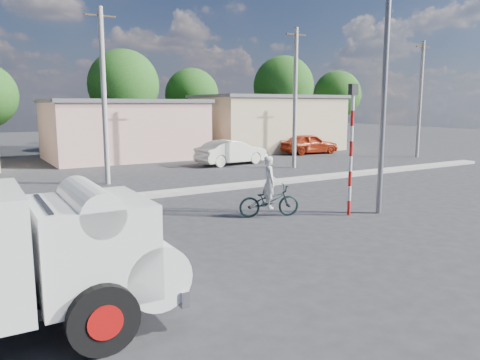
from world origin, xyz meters
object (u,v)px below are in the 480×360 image
traffic_pole (351,138)px  bicycle (269,201)px  car_cream (231,152)px  streetlight (382,65)px  car_red (309,144)px  cyclist (269,191)px

traffic_pole → bicycle: bearing=152.6°
car_cream → traffic_pole: 14.32m
bicycle → traffic_pole: bearing=-98.2°
car_cream → streetlight: size_ratio=0.51×
bicycle → car_red: car_red is taller
car_cream → bicycle: bearing=148.0°
car_cream → traffic_pole: (-3.45, -13.78, 1.83)m
cyclist → car_red: bearing=-24.0°
bicycle → cyclist: size_ratio=1.17×
cyclist → car_red: cyclist is taller
car_cream → car_red: 8.63m
car_red → traffic_pole: 20.12m
car_cream → streetlight: 14.91m
car_cream → car_red: size_ratio=1.04×
car_red → traffic_pole: bearing=150.6°
streetlight → cyclist: bearing=155.1°
cyclist → car_red: 20.61m
bicycle → car_red: size_ratio=0.46×
car_red → streetlight: size_ratio=0.50×
bicycle → cyclist: bearing=0.0°
car_red → traffic_pole: traffic_pole is taller
bicycle → streetlight: (3.34, -1.55, 4.43)m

